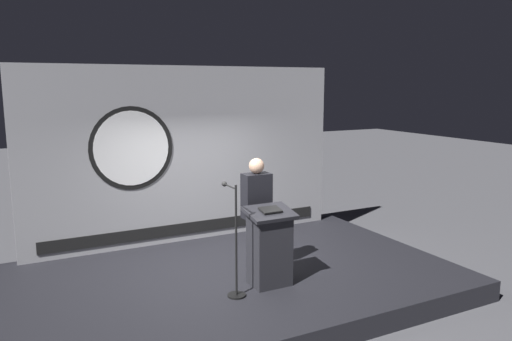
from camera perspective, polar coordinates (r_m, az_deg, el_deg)
name	(u,v)px	position (r m, az deg, el deg)	size (l,w,h in m)	color
ground_plane	(234,293)	(7.58, -2.56, -13.70)	(40.00, 40.00, 0.00)	#4C4C51
stage_platform	(234,283)	(7.52, -2.57, -12.65)	(6.40, 4.00, 0.30)	black
banner_display	(186,155)	(8.74, -7.95, 1.71)	(5.58, 0.12, 3.03)	#9E9EA3
podium	(270,247)	(6.90, 1.55, -8.69)	(0.64, 0.50, 1.09)	#26262B
speaker_person	(257,215)	(7.23, 0.06, -5.08)	(0.40, 0.26, 1.69)	black
microphone_stand	(235,257)	(6.58, -2.44, -9.81)	(0.24, 0.51, 1.48)	black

